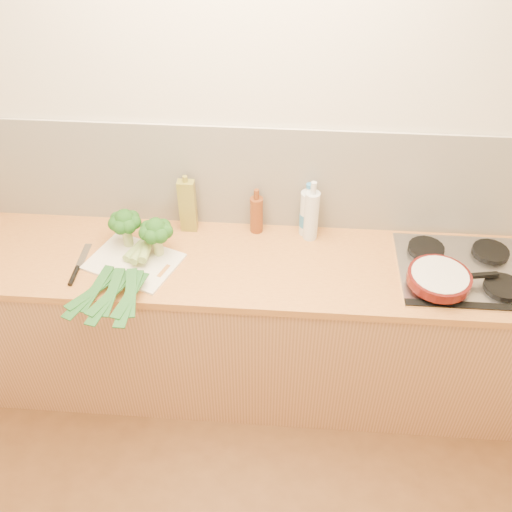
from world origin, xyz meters
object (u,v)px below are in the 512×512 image
at_px(chopping_board, 134,262).
at_px(chefs_knife, 76,271).
at_px(skillet, 440,278).
at_px(gas_hob, 463,270).

bearing_deg(chopping_board, chefs_knife, -140.30).
bearing_deg(skillet, gas_hob, 30.83).
height_order(gas_hob, skillet, skillet).
relative_size(gas_hob, chopping_board, 1.45).
distance_m(chefs_knife, skillet, 1.64).
distance_m(gas_hob, chopping_board, 1.52).
height_order(chopping_board, skillet, skillet).
height_order(chopping_board, chefs_knife, chefs_knife).
bearing_deg(skillet, chefs_knife, 170.40).
bearing_deg(skillet, chopping_board, 167.05).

